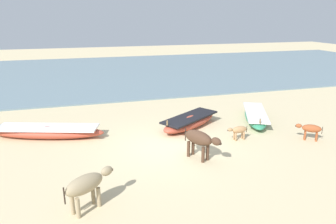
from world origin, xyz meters
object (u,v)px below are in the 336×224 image
object	(u,v)px
calf_far_tan	(239,130)
cow_second_adult_dun	(86,185)
fishing_boat_1	(190,121)
cow_adult_dark	(200,139)
calf_near_rust	(311,129)
fishing_boat_3	(255,116)
fishing_boat_2	(48,132)

from	to	relation	value
calf_far_tan	cow_second_adult_dun	distance (m)	6.73
calf_far_tan	fishing_boat_1	bearing A→B (deg)	-57.44
cow_adult_dark	cow_second_adult_dun	xyz separation A→B (m)	(-3.82, -1.96, -0.03)
calf_near_rust	fishing_boat_3	bearing A→B (deg)	-37.02
cow_adult_dark	calf_near_rust	bearing A→B (deg)	65.32
cow_adult_dark	calf_near_rust	world-z (taller)	cow_adult_dark
fishing_boat_2	fishing_boat_3	distance (m)	9.27
fishing_boat_3	cow_second_adult_dun	bearing A→B (deg)	-32.31
fishing_boat_1	cow_second_adult_dun	distance (m)	6.83
fishing_boat_2	cow_adult_dark	world-z (taller)	cow_adult_dark
calf_far_tan	fishing_boat_3	bearing A→B (deg)	-137.94
fishing_boat_1	fishing_boat_3	bearing A→B (deg)	146.29
fishing_boat_3	calf_far_tan	distance (m)	2.70
fishing_boat_3	cow_adult_dark	world-z (taller)	cow_adult_dark
fishing_boat_2	calf_near_rust	bearing A→B (deg)	-179.90
fishing_boat_1	fishing_boat_2	distance (m)	6.00
fishing_boat_2	cow_second_adult_dun	world-z (taller)	cow_second_adult_dun
cow_adult_dark	fishing_boat_3	bearing A→B (deg)	98.22
fishing_boat_3	fishing_boat_2	bearing A→B (deg)	-67.67
fishing_boat_2	calf_far_tan	xyz separation A→B (m)	(7.35, -2.35, 0.15)
fishing_boat_3	cow_second_adult_dun	world-z (taller)	cow_second_adult_dun
fishing_boat_1	cow_adult_dark	size ratio (longest dim) A/B	2.29
cow_second_adult_dun	fishing_boat_1	bearing A→B (deg)	13.58
fishing_boat_3	calf_far_tan	xyz separation A→B (m)	(-1.91, -1.90, 0.16)
calf_near_rust	cow_second_adult_dun	bearing A→B (deg)	50.88
fishing_boat_1	cow_second_adult_dun	bearing A→B (deg)	14.33
fishing_boat_3	cow_adult_dark	distance (m)	5.09
fishing_boat_1	fishing_boat_2	bearing A→B (deg)	-37.48
fishing_boat_3	calf_far_tan	world-z (taller)	fishing_boat_3
cow_adult_dark	cow_second_adult_dun	bearing A→B (deg)	-91.81
calf_near_rust	calf_far_tan	bearing A→B (deg)	19.64
cow_adult_dark	calf_far_tan	size ratio (longest dim) A/B	1.65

